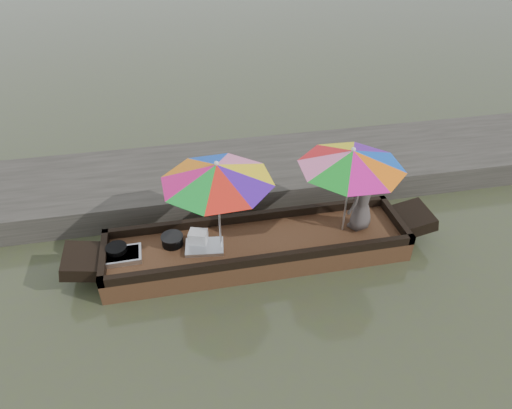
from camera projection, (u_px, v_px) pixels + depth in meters
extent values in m
plane|color=#3D4527|center=(257.00, 257.00, 7.61)|extent=(80.00, 80.00, 0.00)
cube|color=#2D2B26|center=(235.00, 175.00, 9.21)|extent=(22.00, 2.20, 0.50)
cube|color=#321E0F|center=(257.00, 249.00, 7.51)|extent=(4.91, 1.20, 0.35)
cylinder|color=black|center=(117.00, 251.00, 7.07)|extent=(0.32, 0.32, 0.17)
cube|color=silver|center=(122.00, 256.00, 7.04)|extent=(0.60, 0.42, 0.09)
cube|color=silver|center=(204.00, 247.00, 7.23)|extent=(0.64, 0.48, 0.06)
cylinder|color=black|center=(172.00, 241.00, 7.28)|extent=(0.34, 0.34, 0.16)
cube|color=silver|center=(198.00, 238.00, 7.25)|extent=(0.33, 0.30, 0.26)
imported|color=#47403C|center=(363.00, 199.00, 7.38)|extent=(0.66, 0.60, 1.12)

